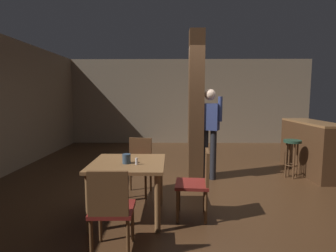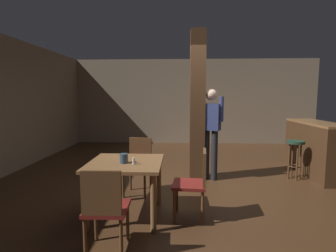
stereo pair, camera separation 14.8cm
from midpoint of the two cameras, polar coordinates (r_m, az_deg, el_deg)
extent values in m
plane|color=#422816|center=(4.67, 7.64, -13.38)|extent=(10.80, 10.80, 0.00)
cube|color=gray|center=(8.88, 4.25, 5.31)|extent=(8.00, 0.10, 2.80)
cube|color=#4C301C|center=(4.99, 5.30, 4.35)|extent=(0.28, 0.28, 2.80)
cube|color=brown|center=(3.48, -9.90, -8.03)|extent=(0.94, 0.94, 0.04)
cylinder|color=brown|center=(3.92, -2.79, -11.89)|extent=(0.07, 0.07, 0.70)
cylinder|color=brown|center=(4.05, -14.45, -11.49)|extent=(0.07, 0.07, 0.70)
cylinder|color=brown|center=(3.17, -3.70, -16.47)|extent=(0.07, 0.07, 0.70)
cylinder|color=brown|center=(3.33, -18.17, -15.66)|extent=(0.07, 0.07, 0.70)
cube|color=maroon|center=(4.27, -7.65, -8.96)|extent=(0.48, 0.48, 0.04)
cube|color=brown|center=(4.40, -6.97, -5.48)|extent=(0.38, 0.09, 0.45)
cylinder|color=brown|center=(4.13, -5.93, -12.74)|extent=(0.04, 0.04, 0.43)
cylinder|color=brown|center=(4.23, -10.62, -12.35)|extent=(0.04, 0.04, 0.43)
cylinder|color=brown|center=(4.45, -4.74, -11.29)|extent=(0.04, 0.04, 0.43)
cylinder|color=brown|center=(4.55, -9.11, -10.98)|extent=(0.04, 0.04, 0.43)
cube|color=maroon|center=(3.48, 3.97, -12.53)|extent=(0.45, 0.45, 0.04)
cube|color=brown|center=(3.42, 7.26, -9.00)|extent=(0.07, 0.38, 0.45)
cylinder|color=brown|center=(3.41, 0.78, -17.00)|extent=(0.04, 0.04, 0.43)
cylinder|color=brown|center=(3.73, 1.24, -14.86)|extent=(0.04, 0.04, 0.43)
cylinder|color=brown|center=(3.40, 6.94, -17.11)|extent=(0.04, 0.04, 0.43)
cylinder|color=brown|center=(3.73, 6.81, -14.96)|extent=(0.04, 0.04, 0.43)
cube|color=maroon|center=(2.85, -13.48, -17.21)|extent=(0.43, 0.43, 0.04)
cube|color=brown|center=(2.59, -14.59, -14.32)|extent=(0.38, 0.04, 0.45)
cylinder|color=brown|center=(3.13, -15.93, -19.49)|extent=(0.04, 0.04, 0.43)
cylinder|color=brown|center=(3.07, -9.20, -19.94)|extent=(0.04, 0.04, 0.43)
cylinder|color=brown|center=(2.84, -17.93, -22.50)|extent=(0.04, 0.04, 0.43)
cylinder|color=brown|center=(2.76, -10.37, -23.15)|extent=(0.04, 0.04, 0.43)
cylinder|color=#33475B|center=(3.39, -10.27, -7.03)|extent=(0.11, 0.11, 0.12)
cylinder|color=silver|center=(3.32, -8.14, -7.63)|extent=(0.03, 0.03, 0.08)
cube|color=navy|center=(4.97, 8.23, 2.00)|extent=(0.39, 0.32, 0.50)
sphere|color=beige|center=(4.96, 8.31, 6.79)|extent=(0.28, 0.28, 0.21)
cylinder|color=#232328|center=(5.06, 8.97, -6.24)|extent=(0.16, 0.16, 0.95)
cylinder|color=#232328|center=(5.11, 7.23, -6.10)|extent=(0.16, 0.16, 0.95)
cylinder|color=navy|center=(4.91, 10.43, 3.66)|extent=(0.11, 0.11, 0.46)
cylinder|color=navy|center=(5.02, 6.13, 3.79)|extent=(0.11, 0.11, 0.46)
cube|color=brown|center=(6.07, 28.56, 0.66)|extent=(0.56, 1.74, 0.04)
cube|color=#422816|center=(6.10, 27.45, -4.34)|extent=(0.36, 1.74, 1.03)
cylinder|color=#1E3828|center=(5.57, 24.78, -3.05)|extent=(0.33, 0.33, 0.05)
torus|color=#4C301C|center=(5.67, 24.56, -7.71)|extent=(0.23, 0.23, 0.02)
cylinder|color=#4C301C|center=(5.74, 24.17, -6.54)|extent=(0.03, 0.03, 0.69)
cylinder|color=#4C301C|center=(5.55, 25.05, -7.01)|extent=(0.03, 0.03, 0.69)
cylinder|color=#4C301C|center=(5.69, 25.59, -6.72)|extent=(0.03, 0.03, 0.69)
cylinder|color=#4C301C|center=(5.60, 23.60, -6.82)|extent=(0.03, 0.03, 0.69)
camera|label=1|loc=(0.07, -90.98, -0.11)|focal=28.00mm
camera|label=2|loc=(0.07, 89.02, 0.11)|focal=28.00mm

